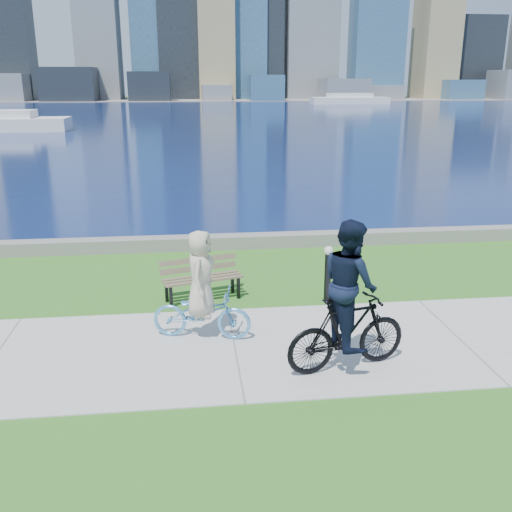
{
  "coord_description": "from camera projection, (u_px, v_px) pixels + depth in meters",
  "views": [
    {
      "loc": [
        -4.68,
        -8.84,
        4.43
      ],
      "look_at": [
        -3.42,
        1.82,
        1.1
      ],
      "focal_mm": 40.0,
      "sensor_mm": 36.0,
      "label": 1
    }
  ],
  "objects": [
    {
      "name": "seawall",
      "position": [
        358.0,
        237.0,
        16.05
      ],
      "size": [
        90.0,
        0.5,
        0.35
      ],
      "primitive_type": "cube",
      "color": "slate",
      "rests_on": "ground"
    },
    {
      "name": "bay_water",
      "position": [
        221.0,
        113.0,
        78.51
      ],
      "size": [
        320.0,
        131.0,
        0.01
      ],
      "primitive_type": "cube",
      "color": "#0B1B4A",
      "rests_on": "ground"
    },
    {
      "name": "ground",
      "position": [
        457.0,
        338.0,
        10.22
      ],
      "size": [
        320.0,
        320.0,
        0.0
      ],
      "primitive_type": "plane",
      "color": "#2B671B",
      "rests_on": "ground"
    },
    {
      "name": "cyclist_woman",
      "position": [
        201.0,
        299.0,
        9.99
      ],
      "size": [
        1.01,
        1.86,
        1.97
      ],
      "rotation": [
        0.0,
        0.0,
        1.33
      ],
      "color": "#5AA7DC",
      "rests_on": "ground"
    },
    {
      "name": "concrete_path",
      "position": [
        457.0,
        337.0,
        10.22
      ],
      "size": [
        80.0,
        3.5,
        0.02
      ],
      "primitive_type": "cube",
      "color": "#ABABA6",
      "rests_on": "ground"
    },
    {
      "name": "far_shore",
      "position": [
        206.0,
        99.0,
        133.51
      ],
      "size": [
        320.0,
        30.0,
        0.12
      ],
      "primitive_type": "cube",
      "color": "gray",
      "rests_on": "ground"
    },
    {
      "name": "ferry_far",
      "position": [
        349.0,
        100.0,
        107.57
      ],
      "size": [
        14.58,
        4.17,
        1.98
      ],
      "color": "silver",
      "rests_on": "ground"
    },
    {
      "name": "cyclist_man",
      "position": [
        348.0,
        309.0,
        8.81
      ],
      "size": [
        1.03,
        2.11,
        2.43
      ],
      "rotation": [
        0.0,
        0.0,
        1.8
      ],
      "color": "black",
      "rests_on": "ground"
    },
    {
      "name": "bollard_lamp",
      "position": [
        328.0,
        270.0,
        11.69
      ],
      "size": [
        0.19,
        0.19,
        1.2
      ],
      "color": "black",
      "rests_on": "ground"
    },
    {
      "name": "park_bench",
      "position": [
        201.0,
        275.0,
        11.89
      ],
      "size": [
        1.75,
        0.99,
        0.86
      ],
      "rotation": [
        0.0,
        0.0,
        0.27
      ],
      "color": "black",
      "rests_on": "ground"
    }
  ]
}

